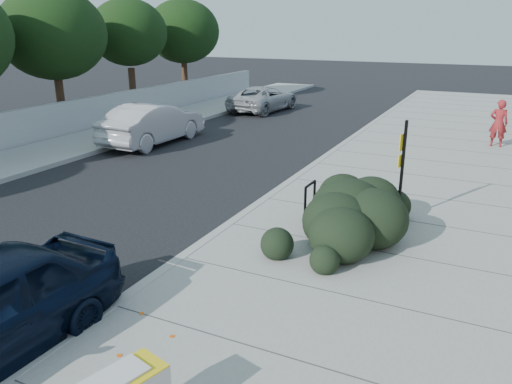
# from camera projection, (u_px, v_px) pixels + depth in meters

# --- Properties ---
(ground) EXTENTS (120.00, 120.00, 0.00)m
(ground) POSITION_uv_depth(u_px,v_px,m) (181.00, 264.00, 10.00)
(ground) COLOR black
(ground) RESTS_ON ground
(sidewalk_near) EXTENTS (11.20, 50.00, 0.15)m
(sidewalk_near) POSITION_uv_depth(u_px,v_px,m) (495.00, 222.00, 11.92)
(sidewalk_near) COLOR gray
(sidewalk_near) RESTS_ON ground
(sidewalk_far) EXTENTS (3.00, 50.00, 0.15)m
(sidewalk_far) POSITION_uv_depth(u_px,v_px,m) (41.00, 154.00, 18.19)
(sidewalk_far) COLOR gray
(sidewalk_far) RESTS_ON ground
(curb_near) EXTENTS (0.22, 50.00, 0.17)m
(curb_near) POSITION_uv_depth(u_px,v_px,m) (280.00, 190.00, 14.24)
(curb_near) COLOR #9E9E99
(curb_near) RESTS_ON ground
(curb_far) EXTENTS (0.22, 50.00, 0.17)m
(curb_far) POSITION_uv_depth(u_px,v_px,m) (72.00, 159.00, 17.56)
(curb_far) COLOR #9E9E99
(curb_far) RESTS_ON ground
(far_wall) EXTENTS (0.30, 40.00, 1.50)m
(far_wall) POSITION_uv_depth(u_px,v_px,m) (6.00, 132.00, 18.68)
(far_wall) COLOR #9E9E99
(far_wall) RESTS_ON ground
(tree_far_d) EXTENTS (4.60, 4.60, 6.16)m
(tree_far_d) POSITION_uv_depth(u_px,v_px,m) (53.00, 34.00, 21.54)
(tree_far_d) COLOR #332114
(tree_far_d) RESTS_ON ground
(tree_far_e) EXTENTS (4.00, 4.00, 5.90)m
(tree_far_e) POSITION_uv_depth(u_px,v_px,m) (128.00, 33.00, 25.80)
(tree_far_e) COLOR #332114
(tree_far_e) RESTS_ON ground
(tree_far_f) EXTENTS (4.40, 4.40, 6.07)m
(tree_far_f) POSITION_uv_depth(u_px,v_px,m) (183.00, 32.00, 30.06)
(tree_far_f) COLOR #332114
(tree_far_f) RESTS_ON ground
(bike_rack) EXTENTS (0.08, 0.64, 0.93)m
(bike_rack) POSITION_uv_depth(u_px,v_px,m) (310.00, 198.00, 11.66)
(bike_rack) COLOR black
(bike_rack) RESTS_ON sidewalk_near
(sign_post) EXTENTS (0.13, 0.27, 2.39)m
(sign_post) POSITION_uv_depth(u_px,v_px,m) (402.00, 165.00, 11.42)
(sign_post) COLOR black
(sign_post) RESTS_ON sidewalk_near
(hedge) EXTENTS (3.05, 4.25, 1.44)m
(hedge) POSITION_uv_depth(u_px,v_px,m) (344.00, 204.00, 10.79)
(hedge) COLOR black
(hedge) RESTS_ON sidewalk_near
(wagon_silver) EXTENTS (1.79, 4.97, 1.63)m
(wagon_silver) POSITION_uv_depth(u_px,v_px,m) (153.00, 123.00, 19.96)
(wagon_silver) COLOR #B6B5BB
(wagon_silver) RESTS_ON ground
(suv_silver) EXTENTS (2.63, 5.06, 1.36)m
(suv_silver) POSITION_uv_depth(u_px,v_px,m) (264.00, 99.00, 27.69)
(suv_silver) COLOR #AEB0B3
(suv_silver) RESTS_ON ground
(pedestrian) EXTENTS (0.67, 0.45, 1.77)m
(pedestrian) POSITION_uv_depth(u_px,v_px,m) (499.00, 123.00, 18.82)
(pedestrian) COLOR maroon
(pedestrian) RESTS_ON sidewalk_near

